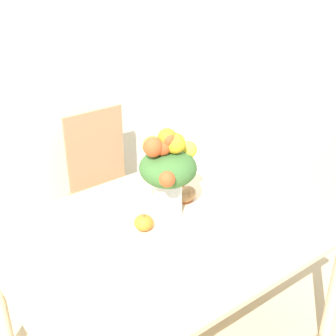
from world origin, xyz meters
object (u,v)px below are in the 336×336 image
at_px(pumpkin, 144,223).
at_px(dining_chair_near_window, 107,186).
at_px(turkey_figurine, 184,193).
at_px(flower_vase, 168,171).

height_order(pumpkin, dining_chair_near_window, dining_chair_near_window).
relative_size(turkey_figurine, dining_chair_near_window, 0.15).
bearing_deg(pumpkin, dining_chair_near_window, 71.53).
bearing_deg(pumpkin, flower_vase, 10.35).
distance_m(pumpkin, dining_chair_near_window, 0.94).
height_order(flower_vase, pumpkin, flower_vase).
xyz_separation_m(turkey_figurine, dining_chair_near_window, (-0.02, 0.76, -0.31)).
height_order(flower_vase, turkey_figurine, flower_vase).
relative_size(flower_vase, turkey_figurine, 3.15).
bearing_deg(flower_vase, turkey_figurine, 20.25).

